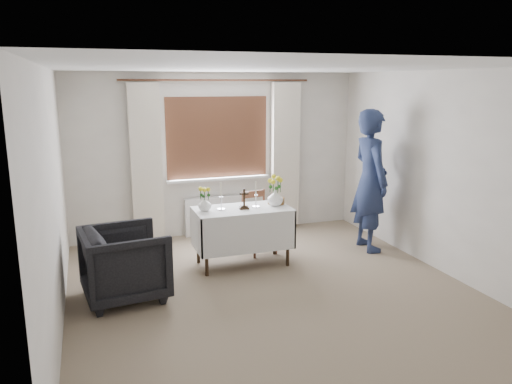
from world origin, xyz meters
The scene contains 12 objects.
ground centered at (0.00, 0.00, 0.00)m, with size 5.00×5.00×0.00m, color #87755D.
altar_table centered at (-0.07, 0.99, 0.38)m, with size 1.24×0.64×0.76m, color white.
wooden_chair centered at (0.30, 1.36, 0.43)m, with size 0.40×0.40×0.87m, color brown, non-canonical shape.
armchair centered at (-1.60, 0.41, 0.40)m, with size 0.86×0.89×0.81m, color black.
person centered at (1.84, 1.03, 1.00)m, with size 0.73×0.48×2.00m, color navy.
radiator centered at (0.00, 2.42, 0.30)m, with size 1.10×0.10×0.60m, color silver.
wooden_cross centered at (-0.05, 0.95, 0.89)m, with size 0.12×0.09×0.27m, color black, non-canonical shape.
candlestick_left centered at (-0.34, 1.02, 0.94)m, with size 0.10×0.10×0.35m, color white, non-canonical shape.
candlestick_right centered at (0.12, 1.00, 0.93)m, with size 0.10×0.10×0.34m, color white, non-canonical shape.
flower_vase_left centered at (-0.55, 1.02, 0.85)m, with size 0.17×0.17×0.17m, color white.
flower_vase_right centered at (0.39, 1.00, 0.87)m, with size 0.20×0.20×0.21m, color white.
wicker_basket centered at (0.43, 1.08, 0.80)m, with size 0.22×0.22×0.08m, color brown.
Camera 1 is at (-1.91, -4.96, 2.35)m, focal length 35.00 mm.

